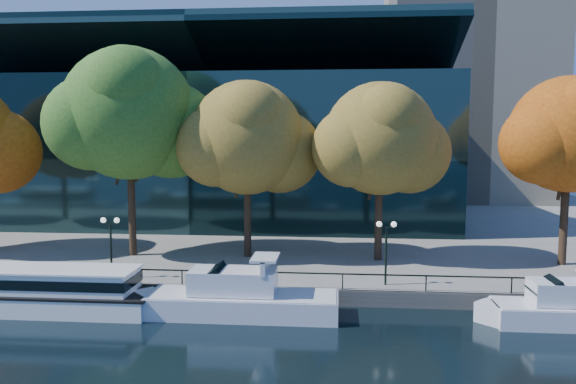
# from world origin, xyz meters

# --- Properties ---
(ground) EXTENTS (160.00, 160.00, 0.00)m
(ground) POSITION_xyz_m (0.00, 0.00, 0.00)
(ground) COLOR black
(ground) RESTS_ON ground
(promenade) EXTENTS (90.00, 67.08, 1.00)m
(promenade) POSITION_xyz_m (0.00, 36.38, 0.50)
(promenade) COLOR slate
(promenade) RESTS_ON ground
(railing) EXTENTS (88.20, 0.08, 0.99)m
(railing) POSITION_xyz_m (0.00, 3.25, 1.94)
(railing) COLOR black
(railing) RESTS_ON promenade
(convention_building) EXTENTS (50.00, 24.57, 21.43)m
(convention_building) POSITION_xyz_m (-4.00, 31.79, 8.51)
(convention_building) COLOR black
(convention_building) RESTS_ON ground
(tour_boat) EXTENTS (16.40, 3.66, 3.11)m
(tour_boat) POSITION_xyz_m (-8.87, 0.66, 1.32)
(tour_boat) COLOR white
(tour_boat) RESTS_ON ground
(cruiser_near) EXTENTS (12.15, 3.13, 3.52)m
(cruiser_near) POSITION_xyz_m (3.78, 0.75, 1.09)
(cruiser_near) COLOR silver
(cruiser_near) RESTS_ON ground
(cruiser_far) EXTENTS (9.61, 2.66, 3.14)m
(cruiser_far) POSITION_xyz_m (22.19, 0.70, 1.00)
(cruiser_far) COLOR silver
(cruiser_far) RESTS_ON ground
(tree_2) EXTENTS (12.61, 10.34, 15.99)m
(tree_2) POSITION_xyz_m (-5.99, 11.36, 11.72)
(tree_2) COLOR black
(tree_2) RESTS_ON promenade
(tree_3) EXTENTS (10.77, 8.83, 13.42)m
(tree_3) POSITION_xyz_m (2.97, 11.66, 9.93)
(tree_3) COLOR black
(tree_3) RESTS_ON promenade
(tree_4) EXTENTS (10.40, 8.53, 13.22)m
(tree_4) POSITION_xyz_m (12.89, 11.44, 9.88)
(tree_4) COLOR black
(tree_4) RESTS_ON promenade
(tree_5) EXTENTS (10.33, 8.47, 13.51)m
(tree_5) POSITION_xyz_m (26.07, 11.09, 10.20)
(tree_5) COLOR black
(tree_5) RESTS_ON promenade
(lamp_1) EXTENTS (1.26, 0.36, 4.03)m
(lamp_1) POSITION_xyz_m (-5.06, 4.50, 3.98)
(lamp_1) COLOR black
(lamp_1) RESTS_ON promenade
(lamp_2) EXTENTS (1.26, 0.36, 4.03)m
(lamp_2) POSITION_xyz_m (12.69, 4.50, 3.98)
(lamp_2) COLOR black
(lamp_2) RESTS_ON promenade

